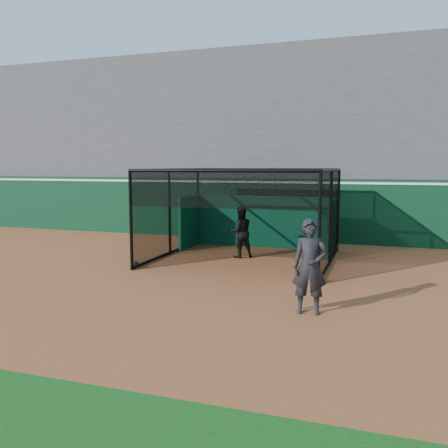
% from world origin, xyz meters
% --- Properties ---
extents(ground, '(120.00, 120.00, 0.00)m').
position_xyz_m(ground, '(0.00, 0.00, 0.00)').
color(ground, '#9A542C').
rests_on(ground, ground).
extents(outfield_wall, '(50.00, 0.50, 2.50)m').
position_xyz_m(outfield_wall, '(0.00, 8.50, 1.29)').
color(outfield_wall, '#09331B').
rests_on(outfield_wall, ground).
extents(grandstand, '(50.00, 7.85, 8.95)m').
position_xyz_m(grandstand, '(0.00, 12.27, 4.48)').
color(grandstand, '#4C4C4F').
rests_on(grandstand, ground).
extents(batting_cage, '(5.41, 5.27, 2.86)m').
position_xyz_m(batting_cage, '(1.03, 4.21, 1.43)').
color(batting_cage, black).
rests_on(batting_cage, ground).
extents(batter, '(1.04, 0.99, 1.70)m').
position_xyz_m(batter, '(0.79, 4.45, 0.85)').
color(batter, black).
rests_on(batter, ground).
extents(on_deck_player, '(0.77, 0.56, 1.94)m').
position_xyz_m(on_deck_player, '(3.83, -0.83, 0.97)').
color(on_deck_player, black).
rests_on(on_deck_player, ground).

